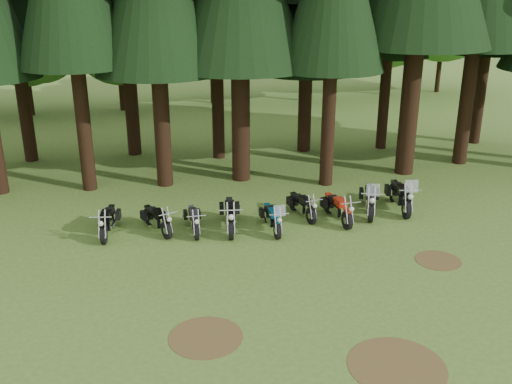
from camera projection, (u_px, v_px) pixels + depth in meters
ground at (302, 284)px, 16.11m from camera, size 120.00×120.00×0.00m
decid_2 at (26, 36)px, 35.06m from camera, size 6.72×6.53×8.40m
decid_3 at (122, 41)px, 36.68m from camera, size 6.12×5.95×7.65m
decid_4 at (216, 40)px, 39.08m from camera, size 5.93×5.76×7.41m
decid_5 at (313, 11)px, 39.22m from camera, size 8.45×8.21×10.56m
decid_6 at (392, 24)px, 42.07m from camera, size 7.06×6.86×8.82m
decid_7 at (452, 9)px, 42.48m from camera, size 8.44×8.20×10.55m
dirt_patch_0 at (206, 337)px, 13.67m from camera, size 1.80×1.80×0.01m
dirt_patch_1 at (438, 260)px, 17.46m from camera, size 1.40×1.40×0.01m
dirt_patch_2 at (397, 366)px, 12.63m from camera, size 2.20×2.20×0.01m
motorcycle_0 at (108, 222)px, 19.17m from camera, size 0.47×2.14×0.87m
motorcycle_1 at (157, 220)px, 19.38m from camera, size 0.88×1.95×0.83m
motorcycle_2 at (194, 221)px, 19.38m from camera, size 0.27×1.95×0.79m
motorcycle_3 at (230, 216)px, 19.55m from camera, size 0.48×2.37×0.97m
motorcycle_4 at (272, 219)px, 19.45m from camera, size 0.39×2.06×1.30m
motorcycle_5 at (302, 206)px, 20.62m from camera, size 0.47×1.99×0.81m
motorcycle_6 at (338, 209)px, 20.25m from camera, size 0.39×2.22×0.90m
motorcycle_7 at (370, 200)px, 20.91m from camera, size 1.12×2.39×1.54m
motorcycle_8 at (400, 196)px, 21.23m from camera, size 0.73×2.50×1.57m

